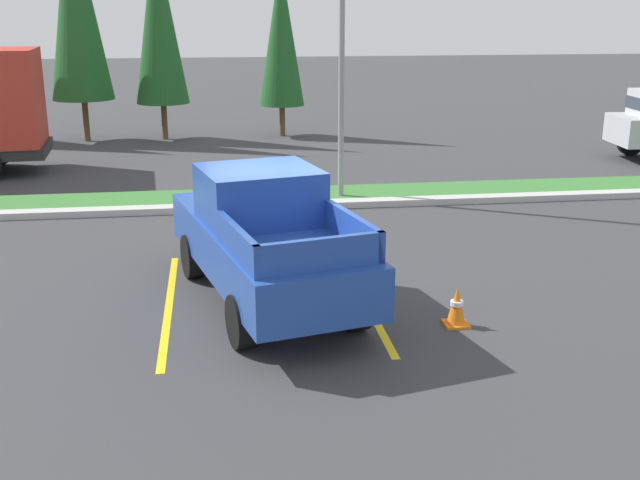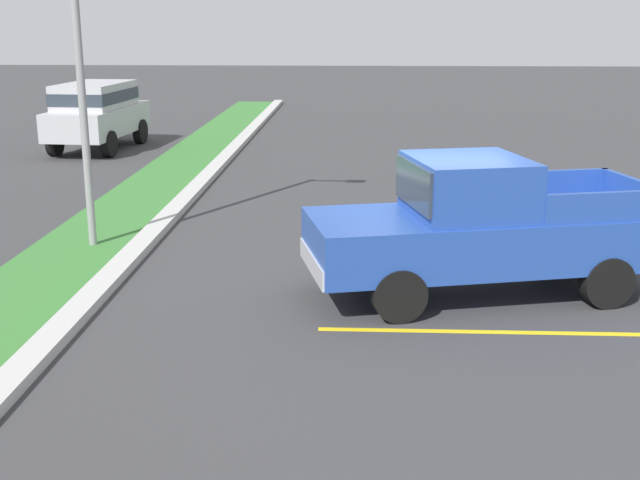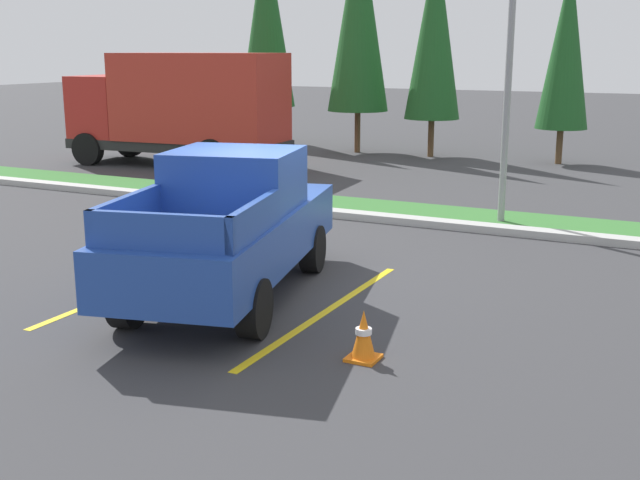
% 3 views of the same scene
% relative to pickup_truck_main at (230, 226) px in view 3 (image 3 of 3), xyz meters
% --- Properties ---
extents(ground_plane, '(120.00, 120.00, 0.00)m').
position_rel_pickup_truck_main_xyz_m(ground_plane, '(0.37, 0.75, -1.04)').
color(ground_plane, '#38383A').
extents(parking_line_near, '(0.12, 4.80, 0.01)m').
position_rel_pickup_truck_main_xyz_m(parking_line_near, '(-1.54, -0.05, -1.04)').
color(parking_line_near, yellow).
rests_on(parking_line_near, ground).
extents(parking_line_far, '(0.12, 4.80, 0.01)m').
position_rel_pickup_truck_main_xyz_m(parking_line_far, '(1.56, -0.05, -1.04)').
color(parking_line_far, yellow).
rests_on(parking_line_far, ground).
extents(curb_strip, '(56.00, 0.40, 0.15)m').
position_rel_pickup_truck_main_xyz_m(curb_strip, '(0.37, 5.75, -0.97)').
color(curb_strip, '#B2B2AD').
rests_on(curb_strip, ground).
extents(grass_median, '(56.00, 1.80, 0.06)m').
position_rel_pickup_truck_main_xyz_m(grass_median, '(0.37, 6.85, -1.01)').
color(grass_median, '#387533').
rests_on(grass_median, ground).
extents(pickup_truck_main, '(3.05, 5.52, 2.10)m').
position_rel_pickup_truck_main_xyz_m(pickup_truck_main, '(0.00, 0.00, 0.00)').
color(pickup_truck_main, black).
rests_on(pickup_truck_main, ground).
extents(cargo_truck_distant, '(6.96, 2.95, 3.40)m').
position_rel_pickup_truck_main_xyz_m(cargo_truck_distant, '(-8.62, 10.74, 0.81)').
color(cargo_truck_distant, black).
rests_on(cargo_truck_distant, ground).
extents(street_light, '(0.24, 1.49, 7.12)m').
position_rel_pickup_truck_main_xyz_m(street_light, '(2.30, 6.50, 3.07)').
color(street_light, gray).
rests_on(street_light, ground).
extents(cypress_tree_leftmost, '(2.05, 2.05, 7.87)m').
position_rel_pickup_truck_main_xyz_m(cypress_tree_leftmost, '(-9.15, 16.92, 3.60)').
color(cypress_tree_leftmost, brown).
rests_on(cypress_tree_leftmost, ground).
extents(cypress_tree_left_inner, '(2.08, 2.08, 7.99)m').
position_rel_pickup_truck_main_xyz_m(cypress_tree_left_inner, '(-5.07, 16.05, 3.66)').
color(cypress_tree_left_inner, brown).
rests_on(cypress_tree_left_inner, ground).
extents(cypress_tree_center, '(1.82, 1.82, 7.01)m').
position_rel_pickup_truck_main_xyz_m(cypress_tree_center, '(-2.41, 16.09, 3.09)').
color(cypress_tree_center, brown).
rests_on(cypress_tree_center, ground).
extents(cypress_tree_right_inner, '(1.59, 1.59, 6.12)m').
position_rel_pickup_truck_main_xyz_m(cypress_tree_right_inner, '(1.75, 16.23, 2.56)').
color(cypress_tree_right_inner, brown).
rests_on(cypress_tree_right_inner, ground).
extents(traffic_cone, '(0.36, 0.36, 0.60)m').
position_rel_pickup_truck_main_xyz_m(traffic_cone, '(2.70, -1.43, -0.75)').
color(traffic_cone, orange).
rests_on(traffic_cone, ground).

